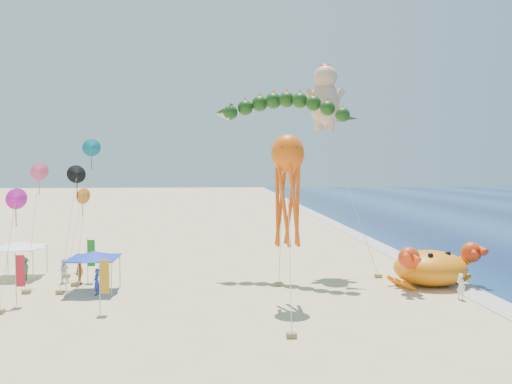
# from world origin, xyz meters

# --- Properties ---
(ground) EXTENTS (320.00, 320.00, 0.00)m
(ground) POSITION_xyz_m (0.00, 0.00, 0.00)
(ground) COLOR #D1B784
(ground) RESTS_ON ground
(foam_strip) EXTENTS (320.00, 320.00, 0.00)m
(foam_strip) POSITION_xyz_m (12.00, 0.00, 0.01)
(foam_strip) COLOR silver
(foam_strip) RESTS_ON ground
(crab_inflatable) EXTENTS (6.89, 5.59, 3.02)m
(crab_inflatable) POSITION_xyz_m (10.09, 0.53, 1.33)
(crab_inflatable) COLOR orange
(crab_inflatable) RESTS_ON ground
(dragon_kite) EXTENTS (10.53, 6.04, 13.58)m
(dragon_kite) POSITION_xyz_m (0.23, 4.54, 12.42)
(dragon_kite) COLOR #13360E
(dragon_kite) RESTS_ON ground
(cherub_kite) EXTENTS (4.92, 4.21, 16.33)m
(cherub_kite) POSITION_xyz_m (3.76, 6.18, 13.87)
(cherub_kite) COLOR #DDA887
(cherub_kite) RESTS_ON ground
(octopus_kite) EXTENTS (2.01, 7.28, 10.22)m
(octopus_kite) POSITION_xyz_m (-0.48, -3.06, 7.39)
(octopus_kite) COLOR #EE570C
(octopus_kite) RESTS_ON ground
(canopy_blue) EXTENTS (3.36, 3.36, 2.71)m
(canopy_blue) POSITION_xyz_m (-12.86, 0.60, 2.44)
(canopy_blue) COLOR gray
(canopy_blue) RESTS_ON ground
(canopy_white) EXTENTS (3.51, 3.51, 2.71)m
(canopy_white) POSITION_xyz_m (-19.44, 5.36, 2.44)
(canopy_white) COLOR gray
(canopy_white) RESTS_ON ground
(feather_flags) EXTENTS (10.26, 7.91, 3.20)m
(feather_flags) POSITION_xyz_m (-15.51, -0.65, 2.01)
(feather_flags) COLOR gray
(feather_flags) RESTS_ON ground
(beachgoers) EXTENTS (29.72, 8.34, 1.74)m
(beachgoers) POSITION_xyz_m (-13.19, 2.35, 0.85)
(beachgoers) COLOR white
(beachgoers) RESTS_ON ground
(small_kites) EXTENTS (4.99, 13.40, 10.35)m
(small_kites) POSITION_xyz_m (-15.58, 3.25, 6.77)
(small_kites) COLOR #0A6778
(small_kites) RESTS_ON ground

